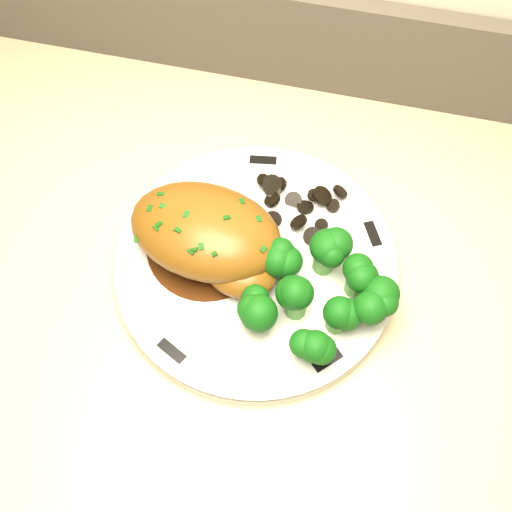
# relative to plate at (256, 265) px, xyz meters

# --- Properties ---
(plate) EXTENTS (0.33, 0.33, 0.02)m
(plate) POSITION_rel_plate_xyz_m (0.00, 0.00, 0.00)
(plate) COLOR silver
(plate) RESTS_ON counter
(rim_accent_0) EXTENTS (0.03, 0.01, 0.00)m
(rim_accent_0) POSITION_rel_plate_xyz_m (-0.02, 0.12, 0.01)
(rim_accent_0) COLOR black
(rim_accent_0) RESTS_ON plate
(rim_accent_1) EXTENTS (0.01, 0.03, 0.00)m
(rim_accent_1) POSITION_rel_plate_xyz_m (-0.12, 0.02, 0.01)
(rim_accent_1) COLOR black
(rim_accent_1) RESTS_ON plate
(rim_accent_2) EXTENTS (0.03, 0.02, 0.00)m
(rim_accent_2) POSITION_rel_plate_xyz_m (-0.05, -0.10, 0.01)
(rim_accent_2) COLOR black
(rim_accent_2) RESTS_ON plate
(rim_accent_3) EXTENTS (0.03, 0.03, 0.00)m
(rim_accent_3) POSITION_rel_plate_xyz_m (0.08, -0.08, 0.01)
(rim_accent_3) COLOR black
(rim_accent_3) RESTS_ON plate
(rim_accent_4) EXTENTS (0.02, 0.03, 0.00)m
(rim_accent_4) POSITION_rel_plate_xyz_m (0.10, 0.05, 0.01)
(rim_accent_4) COLOR black
(rim_accent_4) RESTS_ON plate
(gravy_pool) EXTENTS (0.12, 0.12, 0.00)m
(gravy_pool) POSITION_rel_plate_xyz_m (-0.05, 0.01, 0.01)
(gravy_pool) COLOR #3B1D0A
(gravy_pool) RESTS_ON plate
(chicken_breast) EXTENTS (0.16, 0.12, 0.06)m
(chicken_breast) POSITION_rel_plate_xyz_m (-0.04, 0.00, 0.04)
(chicken_breast) COLOR brown
(chicken_breast) RESTS_ON plate
(mushroom_pile) EXTENTS (0.08, 0.06, 0.02)m
(mushroom_pile) POSITION_rel_plate_xyz_m (0.03, 0.06, 0.01)
(mushroom_pile) COLOR black
(mushroom_pile) RESTS_ON plate
(broccoli_florets) EXTENTS (0.12, 0.11, 0.05)m
(broccoli_florets) POSITION_rel_plate_xyz_m (0.06, -0.03, 0.04)
(broccoli_florets) COLOR #529740
(broccoli_florets) RESTS_ON plate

